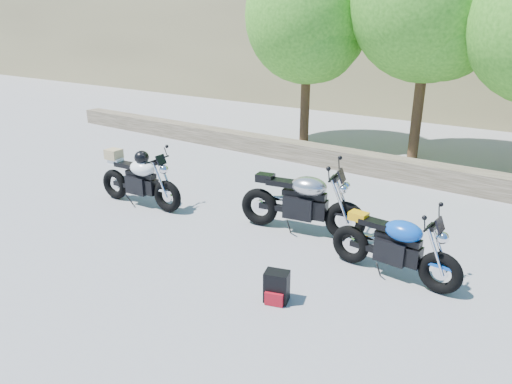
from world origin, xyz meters
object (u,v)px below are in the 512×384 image
(silver_bike, at_px, (302,203))
(backpack, at_px, (277,287))
(blue_bike, at_px, (395,247))
(white_bike, at_px, (139,178))

(silver_bike, distance_m, backpack, 2.27)
(backpack, bearing_deg, blue_bike, 38.18)
(white_bike, relative_size, backpack, 4.90)
(silver_bike, height_order, white_bike, white_bike)
(white_bike, xyz_separation_m, blue_bike, (5.23, 0.25, -0.09))
(blue_bike, distance_m, backpack, 1.85)
(silver_bike, xyz_separation_m, blue_bike, (1.87, -0.54, -0.08))
(silver_bike, bearing_deg, white_bike, -178.46)
(blue_bike, bearing_deg, backpack, -119.79)
(silver_bike, xyz_separation_m, white_bike, (-3.36, -0.79, 0.01))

